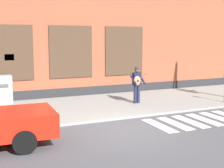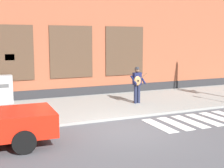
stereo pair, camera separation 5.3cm
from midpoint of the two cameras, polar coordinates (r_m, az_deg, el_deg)
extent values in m
plane|color=#4C4C51|center=(10.77, 2.42, -8.47)|extent=(160.00, 160.00, 0.00)
cube|color=gray|center=(14.21, -4.55, -4.14)|extent=(28.00, 5.06, 0.10)
cube|color=brown|center=(18.26, -9.57, 12.36)|extent=(28.00, 4.00, 8.86)
cube|color=#28282B|center=(16.51, -7.46, -1.64)|extent=(28.00, 0.04, 0.55)
cube|color=#473323|center=(15.68, -18.40, 5.40)|extent=(2.27, 0.06, 2.67)
cube|color=black|center=(15.67, -18.40, 5.40)|extent=(2.15, 0.03, 2.55)
cube|color=#473323|center=(16.27, -7.60, 5.84)|extent=(2.27, 0.06, 2.67)
cube|color=black|center=(16.26, -7.59, 5.84)|extent=(2.15, 0.03, 2.55)
cube|color=#473323|center=(17.38, 2.16, 6.06)|extent=(2.27, 0.06, 2.67)
cube|color=black|center=(17.37, 2.17, 6.06)|extent=(2.15, 0.03, 2.55)
cube|color=yellow|center=(15.67, -18.36, 4.67)|extent=(0.44, 0.02, 0.30)
cube|color=silver|center=(11.44, 8.45, -7.51)|extent=(0.42, 1.90, 0.01)
cube|color=silver|center=(11.81, 11.27, -7.08)|extent=(0.42, 1.90, 0.01)
cube|color=silver|center=(12.20, 13.91, -6.66)|extent=(0.42, 1.90, 0.01)
cube|color=silver|center=(12.63, 16.37, -6.25)|extent=(0.42, 1.90, 0.01)
cube|color=silver|center=(13.07, 18.67, -5.86)|extent=(0.42, 1.90, 0.01)
cube|color=silver|center=(10.31, -11.73, -5.15)|extent=(0.07, 0.24, 0.12)
cube|color=silver|center=(9.22, -10.42, -6.71)|extent=(0.07, 0.24, 0.12)
cylinder|color=black|center=(10.59, -16.94, -7.27)|extent=(0.67, 0.26, 0.66)
cylinder|color=black|center=(8.92, -15.87, -10.16)|extent=(0.67, 0.26, 0.66)
cylinder|color=#1E233D|center=(14.71, 4.73, -1.78)|extent=(0.15, 0.15, 0.87)
cylinder|color=#1E233D|center=(14.60, 4.16, -1.85)|extent=(0.15, 0.15, 0.87)
cube|color=#191E47|center=(14.56, 4.45, 0.98)|extent=(0.39, 0.23, 0.57)
sphere|color=brown|center=(14.51, 4.47, 2.52)|extent=(0.22, 0.22, 0.22)
cylinder|color=#333338|center=(14.50, 4.48, 2.76)|extent=(0.28, 0.28, 0.02)
cylinder|color=#333338|center=(14.50, 4.48, 2.96)|extent=(0.18, 0.18, 0.09)
cylinder|color=#191E47|center=(14.60, 5.46, 0.83)|extent=(0.11, 0.51, 0.39)
cylinder|color=#191E47|center=(14.36, 3.83, 0.72)|extent=(0.11, 0.51, 0.39)
ellipsoid|color=#B77F4C|center=(14.37, 4.54, 0.60)|extent=(0.36, 0.13, 0.44)
cylinder|color=black|center=(14.32, 4.66, 0.57)|extent=(0.09, 0.01, 0.09)
cylinder|color=brown|center=(14.46, 5.48, 1.36)|extent=(0.47, 0.05, 0.34)
cube|color=#9E9E9E|center=(15.39, -19.58, -0.95)|extent=(0.91, 0.50, 1.31)
cube|color=#4C4C4C|center=(15.11, -19.54, -0.36)|extent=(0.55, 0.02, 0.16)
camera|label=1|loc=(0.03, -90.13, -0.02)|focal=50.00mm
camera|label=2|loc=(0.03, 89.87, 0.02)|focal=50.00mm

